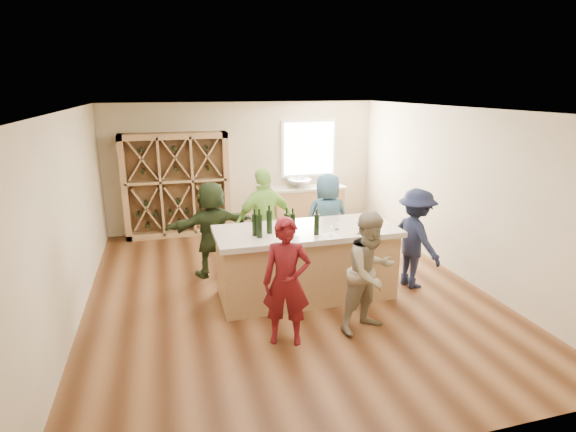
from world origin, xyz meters
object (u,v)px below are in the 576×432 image
object	(u,v)px
wine_bottle_c	(269,222)
person_server	(415,239)
person_far_mid	(265,222)
person_far_left	(212,229)
tasting_counter_base	(306,265)
sink	(299,183)
wine_bottle_a	(255,225)
person_near_left	(287,282)
wine_rack	(177,185)
wine_bottle_e	(293,224)
wine_bottle_f	(317,225)
wine_bottle_d	(287,224)
person_far_right	(327,220)
person_near_right	(371,272)
wine_bottle_b	(259,226)

from	to	relation	value
wine_bottle_c	person_server	world-z (taller)	person_server
person_far_mid	person_far_left	xyz separation A→B (m)	(-0.87, 0.18, -0.10)
tasting_counter_base	sink	bearing A→B (deg)	74.79
wine_bottle_c	person_far_left	world-z (taller)	person_far_left
sink	wine_bottle_a	size ratio (longest dim) A/B	1.74
person_near_left	person_server	size ratio (longest dim) A/B	1.01
wine_rack	person_far_left	world-z (taller)	wine_rack
wine_bottle_e	wine_bottle_f	distance (m)	0.34
wine_bottle_d	person_far_left	world-z (taller)	person_far_left
wine_bottle_e	person_server	world-z (taller)	person_server
wine_bottle_d	wine_rack	bearing A→B (deg)	110.29
wine_bottle_a	wine_bottle_d	bearing A→B (deg)	-10.48
wine_bottle_a	person_server	world-z (taller)	person_server
wine_bottle_d	person_server	bearing A→B (deg)	1.95
sink	person_far_left	xyz separation A→B (m)	(-2.23, -2.29, -0.19)
wine_bottle_a	person_far_right	bearing A→B (deg)	38.54
wine_rack	person_near_right	bearing A→B (deg)	-64.75
sink	person_server	distance (m)	3.71
wine_bottle_c	wine_bottle_a	bearing A→B (deg)	-166.84
person_far_left	wine_bottle_b	bearing A→B (deg)	99.41
wine_bottle_a	person_far_right	world-z (taller)	person_far_right
wine_bottle_e	wine_bottle_d	bearing A→B (deg)	-166.13
person_near_right	person_server	xyz separation A→B (m)	(1.28, 1.06, -0.01)
wine_rack	person_far_right	size ratio (longest dim) A/B	1.32
person_server	person_far_mid	xyz separation A→B (m)	(-2.18, 1.15, 0.12)
wine_bottle_b	person_server	distance (m)	2.57
wine_rack	person_server	world-z (taller)	wine_rack
person_near_left	wine_bottle_f	distance (m)	1.19
tasting_counter_base	person_far_right	xyz separation A→B (m)	(0.75, 1.13, 0.34)
person_near_right	person_far_mid	size ratio (longest dim) A/B	0.88
wine_bottle_b	wine_bottle_d	size ratio (longest dim) A/B	1.05
wine_bottle_b	person_far_mid	size ratio (longest dim) A/B	0.18
wine_bottle_a	wine_bottle_d	xyz separation A→B (m)	(0.44, -0.08, 0.00)
wine_bottle_a	wine_rack	bearing A→B (deg)	104.42
wine_bottle_d	wine_bottle_e	bearing A→B (deg)	13.87
person_server	person_far_right	bearing A→B (deg)	29.84
wine_bottle_a	wine_bottle_b	xyz separation A→B (m)	(0.05, -0.10, 0.01)
wine_rack	person_near_left	world-z (taller)	wine_rack
person_near_left	person_far_left	xyz separation A→B (m)	(-0.64, 2.39, 0.01)
wine_bottle_b	person_server	bearing A→B (deg)	2.05
person_far_left	wine_bottle_a	bearing A→B (deg)	99.04
wine_bottle_a	person_near_right	bearing A→B (deg)	-39.63
wine_rack	tasting_counter_base	xyz separation A→B (m)	(1.75, -3.57, -0.60)
sink	person_far_mid	size ratio (longest dim) A/B	0.30
wine_bottle_b	person_server	xyz separation A→B (m)	(2.53, 0.09, -0.44)
wine_bottle_b	wine_bottle_f	distance (m)	0.81
tasting_counter_base	wine_bottle_e	size ratio (longest dim) A/B	8.71
wine_bottle_d	wine_bottle_f	xyz separation A→B (m)	(0.41, -0.11, -0.01)
wine_bottle_d	person_far_mid	size ratio (longest dim) A/B	0.17
person_far_mid	person_far_right	world-z (taller)	person_far_mid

